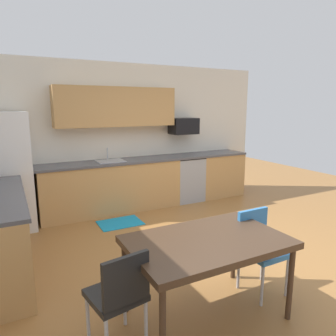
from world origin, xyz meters
The scene contains 15 objects.
ground_plane centered at (0.00, 0.00, 0.00)m, with size 12.00×12.00×0.00m, color #9E6B38.
wall_back centered at (0.00, 2.65, 1.35)m, with size 5.80×0.10×2.70m, color silver.
cabinet_run_back centered at (-0.48, 2.30, 0.45)m, with size 2.54×0.60×0.90m, color tan.
cabinet_run_back_right centered at (1.89, 2.30, 0.45)m, with size 1.01×0.60×0.90m, color tan.
countertop_back centered at (0.00, 2.30, 0.92)m, with size 4.80×0.64×0.04m, color #4C4C51.
upper_cabinets_back centered at (-0.30, 2.43, 1.90)m, with size 2.20×0.34×0.70m, color tan.
refrigerator centered at (-2.18, 2.22, 0.92)m, with size 0.76×0.70×1.83m, color white.
oven_range centered at (1.09, 2.30, 0.46)m, with size 0.60×0.60×0.91m.
microwave centered at (1.09, 2.40, 1.52)m, with size 0.54×0.36×0.32m, color black.
sink_basin centered at (-0.49, 2.30, 0.88)m, with size 0.48×0.40×0.14m, color #A5A8AD.
sink_faucet centered at (-0.49, 2.48, 1.04)m, with size 0.02×0.02×0.24m, color #B2B5BA.
dining_table centered at (-0.61, -0.92, 0.69)m, with size 1.40×0.90×0.76m.
chair_near_table centered at (0.11, -0.82, 0.50)m, with size 0.40×0.40×0.85m.
chair_far_side centered at (-1.45, -0.97, 0.50)m, with size 0.46×0.46×0.85m.
floor_mat centered at (-0.56, 1.65, 0.01)m, with size 0.70×0.50×0.01m, color #198CBF.
Camera 1 is at (-2.11, -3.03, 1.91)m, focal length 33.11 mm.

